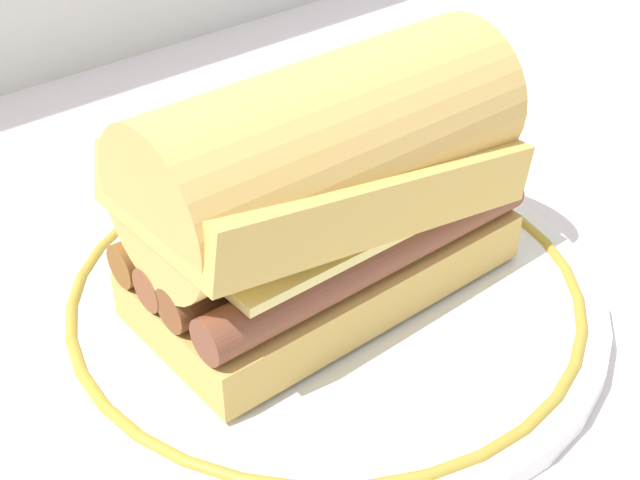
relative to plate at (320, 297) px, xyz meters
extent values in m
plane|color=silver|center=(0.00, -0.01, -0.01)|extent=(1.50, 1.50, 0.00)
cylinder|color=white|center=(0.00, 0.00, 0.00)|extent=(0.29, 0.29, 0.01)
torus|color=#B29333|center=(0.00, 0.00, 0.00)|extent=(0.27, 0.27, 0.01)
cube|color=tan|center=(0.00, 0.00, 0.02)|extent=(0.20, 0.10, 0.03)
cylinder|color=brown|center=(0.00, -0.04, 0.04)|extent=(0.20, 0.03, 0.02)
cylinder|color=brown|center=(0.00, -0.01, 0.04)|extent=(0.20, 0.03, 0.02)
cylinder|color=brown|center=(0.00, 0.01, 0.04)|extent=(0.20, 0.03, 0.02)
cylinder|color=brown|center=(0.00, 0.04, 0.04)|extent=(0.20, 0.03, 0.02)
cube|color=#EAD67A|center=(0.00, 0.00, 0.06)|extent=(0.16, 0.09, 0.01)
cube|color=#D8B057|center=(0.00, 0.00, 0.08)|extent=(0.20, 0.10, 0.06)
cylinder|color=tan|center=(0.00, 0.00, 0.09)|extent=(0.20, 0.08, 0.08)
cube|color=silver|center=(0.08, 0.21, -0.01)|extent=(0.09, 0.07, 0.01)
cube|color=black|center=(0.15, 0.17, 0.00)|extent=(0.06, 0.04, 0.01)
camera|label=1|loc=(-0.24, -0.27, 0.29)|focal=48.99mm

